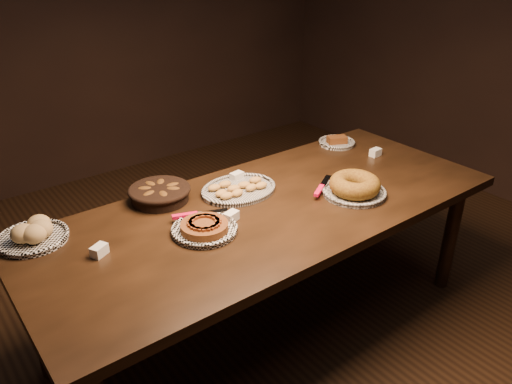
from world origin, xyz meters
TOP-DOWN VIEW (x-y plane):
  - ground at (0.00, 0.00)m, footprint 5.00×5.00m
  - buffet_table at (0.00, 0.00)m, footprint 2.40×1.00m
  - apple_tart_plate at (-0.39, -0.01)m, footprint 0.33×0.32m
  - madeleine_platter at (-0.03, 0.22)m, footprint 0.41×0.33m
  - bundt_cake_plate at (0.42, -0.17)m, footprint 0.38×0.38m
  - croissant_basket at (-0.40, 0.38)m, footprint 0.36×0.36m
  - bread_roll_plate at (-1.01, 0.37)m, footprint 0.30×0.30m
  - loaf_plate at (0.86, 0.38)m, footprint 0.23×0.23m
  - tent_cards at (0.07, 0.10)m, footprint 1.82×0.42m

SIDE VIEW (x-z plane):
  - ground at x=0.00m, z-range 0.00..0.00m
  - buffet_table at x=0.00m, z-range 0.30..1.05m
  - madeleine_platter at x=-0.03m, z-range 0.74..0.79m
  - loaf_plate at x=0.86m, z-range 0.74..0.80m
  - apple_tart_plate at x=-0.39m, z-range 0.74..0.80m
  - tent_cards at x=0.07m, z-range 0.75..0.79m
  - bread_roll_plate at x=-1.01m, z-range 0.74..0.83m
  - bundt_cake_plate at x=0.42m, z-range 0.74..0.84m
  - croissant_basket at x=-0.40m, z-range 0.76..0.83m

